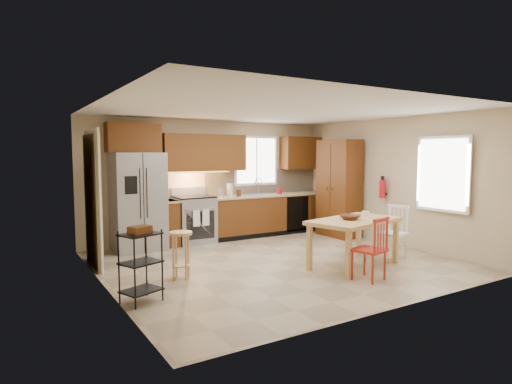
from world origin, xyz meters
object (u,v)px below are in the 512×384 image
object	(u,v)px
chair_white	(393,232)
bar_stool	(181,255)
range_stove	(194,220)
chair_red	(369,249)
utility_cart	(141,266)
table_jar	(365,215)
refrigerator	(138,202)
pantry	(339,188)
dining_table	(354,243)
fire_extinguisher	(382,189)
soap_bottle	(279,190)
table_bowl	(350,220)

from	to	relation	value
chair_white	bar_stool	size ratio (longest dim) A/B	1.32
range_stove	chair_white	world-z (taller)	range_stove
chair_red	utility_cart	bearing A→B (deg)	153.03
chair_red	table_jar	size ratio (longest dim) A/B	6.99
refrigerator	bar_stool	size ratio (longest dim) A/B	2.67
refrigerator	range_stove	bearing A→B (deg)	2.99
pantry	chair_white	size ratio (longest dim) A/B	2.33
refrigerator	dining_table	distance (m)	3.99
chair_white	fire_extinguisher	bearing A→B (deg)	-52.14
soap_bottle	dining_table	world-z (taller)	soap_bottle
refrigerator	dining_table	size ratio (longest dim) A/B	1.18
soap_bottle	range_stove	bearing A→B (deg)	177.60
range_stove	soap_bottle	world-z (taller)	soap_bottle
range_stove	table_bowl	xyz separation A→B (m)	(1.34, -3.05, 0.30)
fire_extinguisher	chair_white	xyz separation A→B (m)	(-0.79, -0.97, -0.65)
soap_bottle	table_bowl	size ratio (longest dim) A/B	0.61
fire_extinguisher	bar_stool	size ratio (longest dim) A/B	0.53
chair_white	table_jar	distance (m)	0.70
fire_extinguisher	soap_bottle	bearing A→B (deg)	120.53
pantry	table_jar	size ratio (longest dim) A/B	16.25
pantry	chair_white	world-z (taller)	pantry
refrigerator	chair_white	world-z (taller)	refrigerator
refrigerator	fire_extinguisher	size ratio (longest dim) A/B	5.06
soap_bottle	table_jar	bearing A→B (deg)	-95.08
pantry	table_jar	distance (m)	2.32
dining_table	chair_white	bearing A→B (deg)	-9.80
range_stove	table_bowl	world-z (taller)	range_stove
pantry	soap_bottle	bearing A→B (deg)	136.55
chair_red	chair_white	xyz separation A→B (m)	(1.30, 0.70, 0.00)
pantry	chair_white	distance (m)	2.18
chair_white	table_bowl	distance (m)	1.09
range_stove	pantry	distance (m)	3.19
range_stove	fire_extinguisher	size ratio (longest dim) A/B	2.56
chair_red	table_bowl	size ratio (longest dim) A/B	2.90
pantry	chair_white	bearing A→B (deg)	-106.35
fire_extinguisher	bar_stool	xyz separation A→B (m)	(-4.35, -0.21, -0.76)
pantry	utility_cart	size ratio (longest dim) A/B	2.38
pantry	dining_table	xyz separation A→B (m)	(-1.54, -2.07, -0.68)
pantry	chair_red	xyz separation A→B (m)	(-1.89, -2.72, -0.60)
refrigerator	bar_stool	distance (m)	2.26
bar_stool	range_stove	bearing A→B (deg)	70.23
fire_extinguisher	bar_stool	distance (m)	4.42
refrigerator	fire_extinguisher	world-z (taller)	refrigerator
dining_table	table_bowl	xyz separation A→B (m)	(-0.10, 0.00, 0.38)
table_jar	bar_stool	distance (m)	3.06
refrigerator	fire_extinguisher	bearing A→B (deg)	-24.52
refrigerator	dining_table	bearing A→B (deg)	-49.13
pantry	table_jar	world-z (taller)	pantry
refrigerator	table_jar	xyz separation A→B (m)	(2.92, -2.90, -0.12)
bar_stool	soap_bottle	bearing A→B (deg)	41.75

